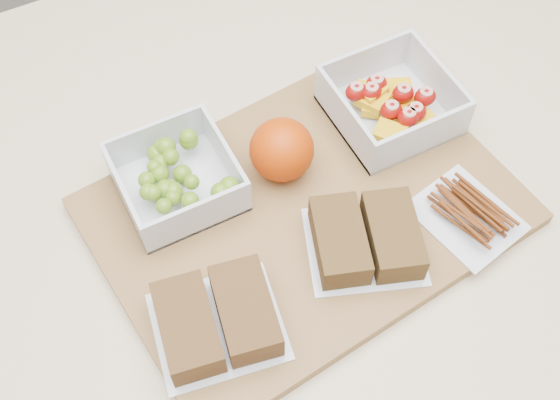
{
  "coord_description": "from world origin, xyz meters",
  "views": [
    {
      "loc": [
        -0.17,
        -0.34,
        1.54
      ],
      "look_at": [
        0.01,
        0.01,
        0.93
      ],
      "focal_mm": 45.0,
      "sensor_mm": 36.0,
      "label": 1
    }
  ],
  "objects_px": {
    "sandwich_bag_center": "(366,238)",
    "pretzel_bag": "(468,212)",
    "cutting_board": "(305,211)",
    "orange": "(282,150)",
    "grape_container": "(177,177)",
    "fruit_container": "(391,104)",
    "sandwich_bag_left": "(217,319)"
  },
  "relations": [
    {
      "from": "cutting_board",
      "to": "fruit_container",
      "type": "height_order",
      "value": "fruit_container"
    },
    {
      "from": "sandwich_bag_center",
      "to": "pretzel_bag",
      "type": "bearing_deg",
      "value": -9.4
    },
    {
      "from": "fruit_container",
      "to": "orange",
      "type": "height_order",
      "value": "orange"
    },
    {
      "from": "orange",
      "to": "fruit_container",
      "type": "bearing_deg",
      "value": 3.87
    },
    {
      "from": "cutting_board",
      "to": "sandwich_bag_left",
      "type": "distance_m",
      "value": 0.16
    },
    {
      "from": "fruit_container",
      "to": "sandwich_bag_center",
      "type": "height_order",
      "value": "fruit_container"
    },
    {
      "from": "orange",
      "to": "pretzel_bag",
      "type": "relative_size",
      "value": 0.58
    },
    {
      "from": "cutting_board",
      "to": "sandwich_bag_center",
      "type": "relative_size",
      "value": 2.92
    },
    {
      "from": "orange",
      "to": "grape_container",
      "type": "bearing_deg",
      "value": 166.1
    },
    {
      "from": "grape_container",
      "to": "sandwich_bag_left",
      "type": "xyz_separation_m",
      "value": [
        -0.03,
        -0.16,
        -0.0
      ]
    },
    {
      "from": "cutting_board",
      "to": "sandwich_bag_center",
      "type": "bearing_deg",
      "value": -72.65
    },
    {
      "from": "fruit_container",
      "to": "sandwich_bag_center",
      "type": "relative_size",
      "value": 0.87
    },
    {
      "from": "grape_container",
      "to": "orange",
      "type": "height_order",
      "value": "orange"
    },
    {
      "from": "grape_container",
      "to": "sandwich_bag_center",
      "type": "distance_m",
      "value": 0.2
    },
    {
      "from": "orange",
      "to": "sandwich_bag_center",
      "type": "distance_m",
      "value": 0.13
    },
    {
      "from": "pretzel_bag",
      "to": "grape_container",
      "type": "bearing_deg",
      "value": 145.86
    },
    {
      "from": "sandwich_bag_left",
      "to": "cutting_board",
      "type": "bearing_deg",
      "value": 30.23
    },
    {
      "from": "sandwich_bag_left",
      "to": "pretzel_bag",
      "type": "distance_m",
      "value": 0.28
    },
    {
      "from": "sandwich_bag_left",
      "to": "pretzel_bag",
      "type": "xyz_separation_m",
      "value": [
        0.28,
        -0.01,
        -0.01
      ]
    },
    {
      "from": "grape_container",
      "to": "sandwich_bag_center",
      "type": "bearing_deg",
      "value": -47.51
    },
    {
      "from": "grape_container",
      "to": "cutting_board",
      "type": "bearing_deg",
      "value": -37.02
    },
    {
      "from": "fruit_container",
      "to": "sandwich_bag_left",
      "type": "xyz_separation_m",
      "value": [
        -0.28,
        -0.14,
        -0.0
      ]
    },
    {
      "from": "cutting_board",
      "to": "orange",
      "type": "bearing_deg",
      "value": 83.91
    },
    {
      "from": "grape_container",
      "to": "pretzel_bag",
      "type": "xyz_separation_m",
      "value": [
        0.25,
        -0.17,
        -0.01
      ]
    },
    {
      "from": "cutting_board",
      "to": "sandwich_bag_center",
      "type": "xyz_separation_m",
      "value": [
        0.03,
        -0.07,
        0.03
      ]
    },
    {
      "from": "orange",
      "to": "sandwich_bag_left",
      "type": "distance_m",
      "value": 0.19
    },
    {
      "from": "orange",
      "to": "sandwich_bag_center",
      "type": "bearing_deg",
      "value": -76.54
    },
    {
      "from": "cutting_board",
      "to": "orange",
      "type": "distance_m",
      "value": 0.07
    },
    {
      "from": "pretzel_bag",
      "to": "fruit_container",
      "type": "bearing_deg",
      "value": 89.66
    },
    {
      "from": "cutting_board",
      "to": "grape_container",
      "type": "relative_size",
      "value": 3.6
    },
    {
      "from": "sandwich_bag_center",
      "to": "pretzel_bag",
      "type": "relative_size",
      "value": 1.22
    },
    {
      "from": "cutting_board",
      "to": "sandwich_bag_left",
      "type": "xyz_separation_m",
      "value": [
        -0.14,
        -0.08,
        0.03
      ]
    }
  ]
}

